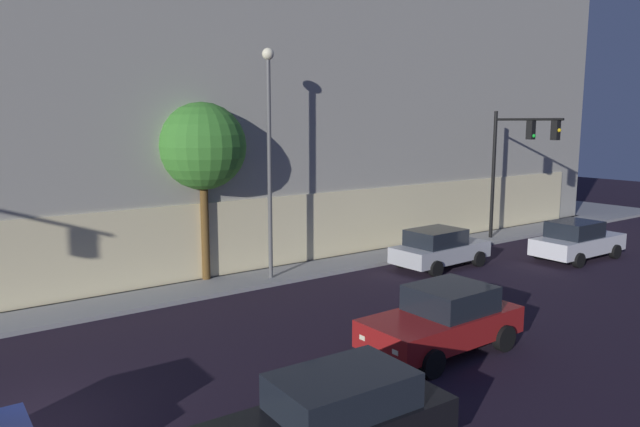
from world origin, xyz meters
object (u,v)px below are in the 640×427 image
car_red (444,319)px  car_silver (439,248)px  sidewalk_tree (203,147)px  car_black (330,421)px  street_lamp_sidewalk (269,138)px  modern_building (208,63)px  car_white (577,240)px  traffic_light_far_corner (518,150)px

car_red → car_silver: 9.27m
sidewalk_tree → car_black: 13.63m
sidewalk_tree → street_lamp_sidewalk: bearing=-31.7°
car_black → car_red: car_red is taller
car_silver → car_black: bearing=-144.4°
street_lamp_sidewalk → car_silver: (6.85, -2.30, -4.64)m
modern_building → car_black: (-9.85, -25.23, -8.65)m
street_lamp_sidewalk → car_black: size_ratio=1.78×
sidewalk_tree → car_red: bearing=-77.6°
sidewalk_tree → car_white: bearing=-22.2°
car_red → sidewalk_tree: bearing=102.4°
car_white → modern_building: bearing=114.6°
sidewalk_tree → car_silver: 10.55m
car_red → car_silver: bearing=43.4°
traffic_light_far_corner → car_white: size_ratio=1.37×
sidewalk_tree → car_white: size_ratio=1.42×
car_red → car_white: car_red is taller
modern_building → traffic_light_far_corner: size_ratio=6.03×
street_lamp_sidewalk → car_white: street_lamp_sidewalk is taller
sidewalk_tree → car_black: (-3.47, -12.46, -4.30)m
traffic_light_far_corner → sidewalk_tree: size_ratio=0.97×
modern_building → car_black: 28.43m
modern_building → car_red: (-4.19, -22.72, -8.62)m
modern_building → sidewalk_tree: 14.92m
traffic_light_far_corner → car_black: 21.73m
modern_building → street_lamp_sidewalk: modern_building is taller
modern_building → car_black: modern_building is taller
car_white → car_red: bearing=-163.5°
modern_building → sidewalk_tree: (-6.38, -12.77, -4.35)m
sidewalk_tree → car_red: (2.20, -9.96, -4.27)m
traffic_light_far_corner → car_red: (-13.28, -7.44, -3.80)m
car_black → car_white: size_ratio=1.03×
sidewalk_tree → car_red: 11.06m
car_black → sidewalk_tree: bearing=74.4°
modern_building → car_silver: bearing=-81.1°
modern_building → car_red: bearing=-100.4°
street_lamp_sidewalk → car_black: bearing=-116.4°
street_lamp_sidewalk → car_black: (-5.56, -11.17, -4.62)m
traffic_light_far_corner → car_white: traffic_light_far_corner is taller
modern_building → car_black: size_ratio=8.05×
street_lamp_sidewalk → car_red: bearing=-89.3°
car_silver → car_white: 6.62m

